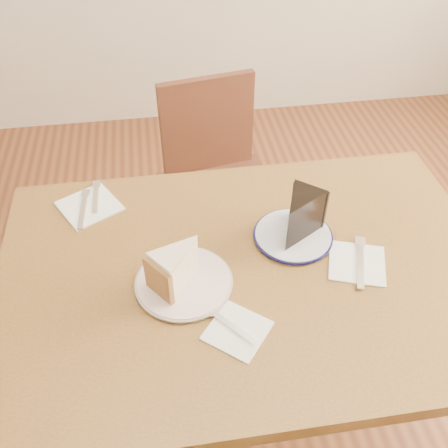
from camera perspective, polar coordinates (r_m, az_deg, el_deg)
ground at (r=1.82m, az=2.06°, el=-21.01°), size 4.00×4.00×0.00m
table at (r=1.27m, az=2.78°, el=-8.02°), size 1.20×0.80×0.75m
chair_far at (r=1.88m, az=-0.60°, el=4.47°), size 0.48×0.48×0.84m
plate_cream at (r=1.16m, az=-4.59°, el=-6.67°), size 0.22×0.22×0.01m
plate_navy at (r=1.28m, az=7.89°, el=-1.32°), size 0.19×0.19×0.01m
carrot_cake at (r=1.13m, az=-5.10°, el=-4.79°), size 0.14×0.13×0.09m
chocolate_cake at (r=1.23m, az=8.44°, el=0.47°), size 0.15×0.15×0.11m
napkin_cream at (r=1.08m, az=1.54°, el=-12.08°), size 0.17×0.17×0.00m
napkin_navy at (r=1.25m, az=14.96°, el=-4.33°), size 0.17×0.17×0.00m
napkin_spare at (r=1.40m, az=-15.12°, el=2.02°), size 0.20×0.20×0.00m
fork_cream at (r=1.09m, az=0.69°, el=-11.44°), size 0.10×0.12×0.00m
knife_navy at (r=1.24m, az=15.32°, el=-4.24°), size 0.07×0.17×0.00m
fork_spare at (r=1.42m, az=-14.45°, el=3.00°), size 0.01×0.14×0.00m
knife_spare at (r=1.39m, az=-15.80°, el=1.67°), size 0.02×0.16×0.00m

